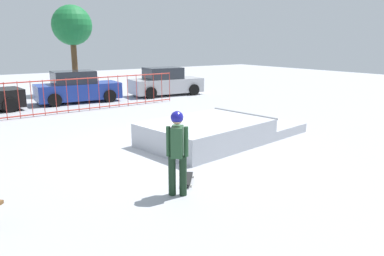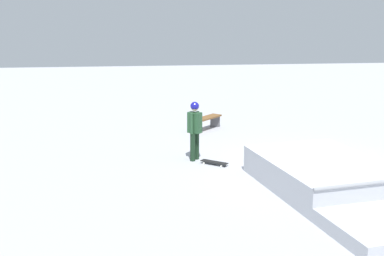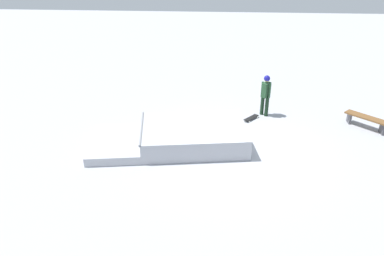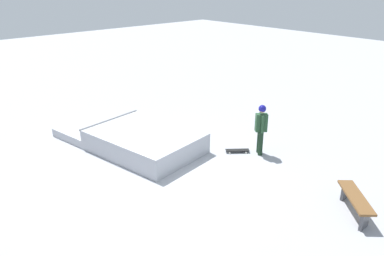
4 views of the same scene
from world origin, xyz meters
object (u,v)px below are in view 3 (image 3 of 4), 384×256
(skate_ramp, at_px, (180,137))
(skater, at_px, (266,92))
(skateboard, at_px, (251,118))
(park_bench, at_px, (366,120))

(skate_ramp, relative_size, skater, 3.33)
(skateboard, bearing_deg, park_bench, -56.71)
(skateboard, bearing_deg, skate_ramp, 170.38)
(skate_ramp, bearing_deg, skateboard, -147.74)
(skate_ramp, relative_size, park_bench, 4.00)
(skate_ramp, height_order, park_bench, skate_ramp)
(skate_ramp, bearing_deg, skater, -147.74)
(skater, height_order, park_bench, skater)
(skateboard, relative_size, park_bench, 0.52)
(skate_ramp, xyz_separation_m, skater, (-3.23, -2.82, 0.69))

